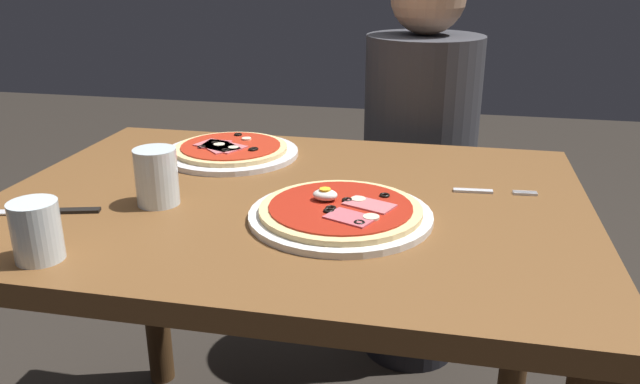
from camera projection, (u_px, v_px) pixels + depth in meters
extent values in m
cube|color=brown|center=(290.00, 206.00, 1.20)|extent=(1.11, 0.83, 0.04)
cylinder|color=#4A3018|center=(152.00, 271.00, 1.75)|extent=(0.07, 0.07, 0.71)
cylinder|color=#4A3018|center=(521.00, 309.00, 1.56)|extent=(0.07, 0.07, 0.71)
cylinder|color=white|center=(340.00, 216.00, 1.09)|extent=(0.32, 0.32, 0.01)
cylinder|color=#E5C17F|center=(341.00, 210.00, 1.09)|extent=(0.28, 0.28, 0.01)
cylinder|color=#A82314|center=(341.00, 206.00, 1.08)|extent=(0.25, 0.25, 0.00)
torus|color=black|center=(359.00, 223.00, 1.01)|extent=(0.02, 0.02, 0.00)
torus|color=black|center=(329.00, 211.00, 1.06)|extent=(0.02, 0.02, 0.00)
torus|color=black|center=(331.00, 208.00, 1.07)|extent=(0.02, 0.02, 0.00)
torus|color=black|center=(385.00, 195.00, 1.12)|extent=(0.02, 0.02, 0.00)
torus|color=black|center=(347.00, 200.00, 1.10)|extent=(0.02, 0.02, 0.00)
cube|color=#D16B70|center=(369.00, 205.00, 1.08)|extent=(0.10, 0.08, 0.00)
cube|color=#C65B66|center=(350.00, 217.00, 1.03)|extent=(0.09, 0.08, 0.00)
cylinder|color=beige|center=(371.00, 217.00, 1.03)|extent=(0.03, 0.03, 0.00)
cylinder|color=beige|center=(358.00, 199.00, 1.11)|extent=(0.03, 0.03, 0.00)
ellipsoid|color=white|center=(325.00, 195.00, 1.10)|extent=(0.04, 0.03, 0.02)
cylinder|color=yellow|center=(325.00, 190.00, 1.10)|extent=(0.02, 0.02, 0.00)
cylinder|color=white|center=(231.00, 153.00, 1.44)|extent=(0.31, 0.31, 0.01)
cylinder|color=#E5C17F|center=(231.00, 148.00, 1.44)|extent=(0.26, 0.26, 0.01)
cylinder|color=#B72D19|center=(231.00, 146.00, 1.43)|extent=(0.23, 0.23, 0.00)
torus|color=black|center=(202.00, 147.00, 1.41)|extent=(0.02, 0.02, 0.00)
torus|color=black|center=(254.00, 149.00, 1.40)|extent=(0.02, 0.02, 0.00)
torus|color=black|center=(238.00, 135.00, 1.51)|extent=(0.02, 0.02, 0.00)
torus|color=black|center=(252.00, 149.00, 1.39)|extent=(0.02, 0.02, 0.00)
torus|color=black|center=(215.00, 143.00, 1.44)|extent=(0.02, 0.02, 0.00)
torus|color=black|center=(225.00, 150.00, 1.39)|extent=(0.02, 0.02, 0.00)
cube|color=#D16B70|center=(225.00, 147.00, 1.41)|extent=(0.10, 0.09, 0.00)
cube|color=#D16B70|center=(211.00, 144.00, 1.44)|extent=(0.07, 0.08, 0.00)
cube|color=#D16B70|center=(224.00, 149.00, 1.40)|extent=(0.09, 0.09, 0.00)
cube|color=#C65B66|center=(215.00, 145.00, 1.43)|extent=(0.06, 0.07, 0.00)
cylinder|color=beige|center=(233.00, 148.00, 1.41)|extent=(0.02, 0.02, 0.00)
cylinder|color=beige|center=(247.00, 139.00, 1.48)|extent=(0.02, 0.02, 0.00)
cylinder|color=beige|center=(219.00, 145.00, 1.43)|extent=(0.03, 0.03, 0.00)
cylinder|color=silver|center=(36.00, 231.00, 0.93)|extent=(0.07, 0.07, 0.09)
cylinder|color=silver|center=(39.00, 245.00, 0.94)|extent=(0.06, 0.06, 0.05)
cylinder|color=silver|center=(157.00, 177.00, 1.14)|extent=(0.08, 0.08, 0.10)
cylinder|color=silver|center=(158.00, 193.00, 1.15)|extent=(0.07, 0.07, 0.04)
cube|color=silver|center=(473.00, 191.00, 1.22)|extent=(0.08, 0.02, 0.00)
cube|color=silver|center=(526.00, 194.00, 1.20)|extent=(0.05, 0.01, 0.00)
cube|color=silver|center=(525.00, 194.00, 1.20)|extent=(0.05, 0.01, 0.00)
cube|color=silver|center=(525.00, 193.00, 1.21)|extent=(0.05, 0.01, 0.00)
cube|color=silver|center=(524.00, 192.00, 1.21)|extent=(0.05, 0.01, 0.00)
cube|color=silver|center=(20.00, 212.00, 1.11)|extent=(0.11, 0.05, 0.00)
cube|color=black|center=(74.00, 211.00, 1.12)|extent=(0.09, 0.04, 0.01)
cylinder|color=black|center=(412.00, 283.00, 1.95)|extent=(0.29, 0.29, 0.46)
cylinder|color=#38383D|center=(421.00, 129.00, 1.78)|extent=(0.32, 0.32, 0.52)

